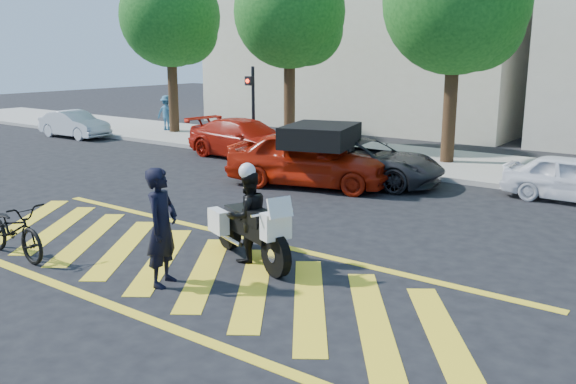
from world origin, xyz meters
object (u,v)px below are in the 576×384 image
Objects in this scene: parked_far_left at (74,124)px; parked_mid_left at (364,161)px; parked_mid_right at (575,179)px; police_motorcycle at (249,228)px; bicycle at (13,230)px; red_convertible at (309,159)px; officer_bike at (162,227)px; parked_left at (246,139)px; officer_moto at (248,216)px.

parked_mid_left is (14.97, -0.74, 0.05)m from parked_far_left.
parked_mid_left reaches higher than parked_far_left.
parked_mid_left is 5.53m from parked_mid_right.
parked_far_left is 0.78× the size of parked_mid_left.
police_motorcycle is at bearing -117.19° from parked_far_left.
bicycle is 0.43× the size of red_convertible.
bicycle is at bearing 157.69° from red_convertible.
bicycle is 8.31m from red_convertible.
red_convertible is 14.09m from parked_far_left.
parked_mid_right is (20.37, 0.46, 0.00)m from parked_far_left.
parked_mid_right is (6.43, 2.48, -0.20)m from red_convertible.
police_motorcycle is at bearing -34.22° from officer_bike.
parked_left reaches higher than parked_mid_left.
red_convertible is 6.89m from parked_mid_right.
bicycle is (-3.26, -0.70, -0.45)m from officer_bike.
red_convertible is at bearing -100.17° from parked_far_left.
parked_mid_left is at bearing -145.11° from officer_moto.
bicycle is at bearing -158.38° from parked_left.
bicycle is 4.37m from officer_moto.
bicycle is at bearing 144.84° from parked_mid_right.
parked_far_left is at bearing 96.40° from parked_left.
parked_mid_left is (1.03, 1.28, -0.15)m from red_convertible.
parked_left is at bearing 12.60° from officer_bike.
parked_mid_right is (3.75, 8.33, -0.25)m from officer_moto.
parked_far_left is (-12.99, 10.27, 0.06)m from bicycle.
parked_left is 5.60m from parked_mid_left.
red_convertible reaches higher than parked_mid_right.
parked_far_left is 0.75× the size of parked_left.
parked_far_left is (-16.62, 7.87, -0.25)m from officer_moto.
parked_left is 10.87m from parked_mid_right.
officer_moto is at bearing 155.14° from parked_mid_right.
bicycle is at bearing 80.85° from officer_bike.
parked_far_left reaches higher than police_motorcycle.
bicycle is 4.38m from police_motorcycle.
officer_bike is 1.80m from police_motorcycle.
officer_moto is 9.13m from parked_mid_right.
parked_left is (9.50, 0.46, 0.10)m from parked_far_left.
parked_mid_right is at bearing -43.68° from officer_bike.
red_convertible is (0.95, 8.25, 0.26)m from bicycle.
red_convertible reaches higher than parked_left.
bicycle is at bearing -34.70° from officer_moto.
parked_mid_right is (4.12, 10.02, -0.38)m from officer_bike.
parked_mid_right reaches higher than police_motorcycle.
parked_far_left reaches higher than bicycle.
officer_moto reaches higher than parked_left.
officer_moto is 0.35× the size of parked_left.
officer_bike is at bearing 9.46° from officer_moto.
parked_left is at bearing 20.66° from bicycle.
parked_left is 1.03× the size of parked_mid_left.
parked_left is (-7.14, 8.31, 0.08)m from police_motorcycle.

